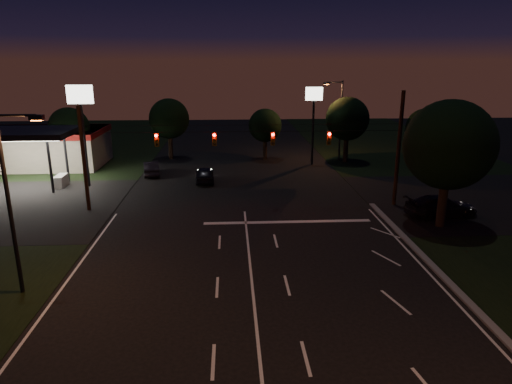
{
  "coord_description": "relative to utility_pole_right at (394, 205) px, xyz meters",
  "views": [
    {
      "loc": [
        -1.01,
        -19.12,
        11.19
      ],
      "look_at": [
        0.59,
        9.01,
        3.0
      ],
      "focal_mm": 32.0,
      "sensor_mm": 36.0,
      "label": 1
    }
  ],
  "objects": [
    {
      "name": "pole_sign_left_near",
      "position": [
        -26.0,
        7.0,
        6.98
      ],
      "size": [
        2.2,
        0.3,
        9.1
      ],
      "color": "black",
      "rests_on": "ground"
    },
    {
      "name": "tree_far_d",
      "position": [
        0.02,
        16.13,
        4.83
      ],
      "size": [
        4.8,
        4.8,
        7.3
      ],
      "color": "black",
      "rests_on": "ground"
    },
    {
      "name": "utility_pole_right",
      "position": [
        0.0,
        0.0,
        0.0
      ],
      "size": [
        0.3,
        0.3,
        9.0
      ],
      "primitive_type": "cylinder",
      "color": "black",
      "rests_on": "ground"
    },
    {
      "name": "car_oncoming_a",
      "position": [
        -15.49,
        8.08,
        0.74
      ],
      "size": [
        1.97,
        4.41,
        1.47
      ],
      "primitive_type": "imported",
      "rotation": [
        0.0,
        0.0,
        3.2
      ],
      "color": "black",
      "rests_on": "ground"
    },
    {
      "name": "ground",
      "position": [
        -12.0,
        -15.0,
        0.0
      ],
      "size": [
        140.0,
        140.0,
        0.0
      ],
      "primitive_type": "plane",
      "color": "black",
      "rests_on": "ground"
    },
    {
      "name": "street_light_left",
      "position": [
        -23.24,
        -13.0,
        5.24
      ],
      "size": [
        2.2,
        0.35,
        9.0
      ],
      "color": "black",
      "rests_on": "ground"
    },
    {
      "name": "street_light_right_far",
      "position": [
        -0.76,
        17.0,
        5.24
      ],
      "size": [
        2.2,
        0.35,
        9.0
      ],
      "color": "black",
      "rests_on": "ground"
    },
    {
      "name": "cross_street_right",
      "position": [
        8.0,
        1.0,
        0.0
      ],
      "size": [
        20.0,
        16.0,
        0.02
      ],
      "primitive_type": "cube",
      "color": "black",
      "rests_on": "ground"
    },
    {
      "name": "pole_sign_right",
      "position": [
        -4.0,
        15.0,
        6.24
      ],
      "size": [
        1.8,
        0.3,
        8.4
      ],
      "color": "black",
      "rests_on": "ground"
    },
    {
      "name": "car_cross",
      "position": [
        2.49,
        -2.88,
        0.77
      ],
      "size": [
        5.52,
        2.74,
        1.54
      ],
      "primitive_type": "imported",
      "rotation": [
        0.0,
        0.0,
        1.68
      ],
      "color": "black",
      "rests_on": "ground"
    },
    {
      "name": "tree_far_c",
      "position": [
        -8.98,
        18.1,
        3.9
      ],
      "size": [
        3.8,
        3.8,
        5.86
      ],
      "color": "black",
      "rests_on": "ground"
    },
    {
      "name": "gas_station",
      "position": [
        -33.86,
        15.39,
        2.38
      ],
      "size": [
        14.2,
        16.1,
        5.25
      ],
      "color": "gray",
      "rests_on": "ground"
    },
    {
      "name": "tree_far_e",
      "position": [
        8.02,
        14.11,
        4.11
      ],
      "size": [
        4.0,
        4.0,
        6.18
      ],
      "color": "black",
      "rests_on": "ground"
    },
    {
      "name": "tree_far_b",
      "position": [
        -19.98,
        19.13,
        4.61
      ],
      "size": [
        4.6,
        4.6,
        6.98
      ],
      "color": "black",
      "rests_on": "ground"
    },
    {
      "name": "signal_span",
      "position": [
        -12.0,
        -0.04,
        5.5
      ],
      "size": [
        24.0,
        0.4,
        1.56
      ],
      "color": "black",
      "rests_on": "ground"
    },
    {
      "name": "tree_far_a",
      "position": [
        -29.98,
        15.12,
        4.26
      ],
      "size": [
        4.2,
        4.2,
        6.42
      ],
      "color": "black",
      "rests_on": "ground"
    },
    {
      "name": "stop_bar",
      "position": [
        -9.0,
        -3.5,
        0.01
      ],
      "size": [
        12.0,
        0.5,
        0.01
      ],
      "primitive_type": "cube",
      "color": "silver",
      "rests_on": "ground"
    },
    {
      "name": "car_oncoming_b",
      "position": [
        -21.0,
        11.11,
        0.69
      ],
      "size": [
        2.2,
        4.38,
        1.38
      ],
      "primitive_type": "imported",
      "rotation": [
        0.0,
        0.0,
        3.32
      ],
      "color": "black",
      "rests_on": "ground"
    },
    {
      "name": "utility_pole_left",
      "position": [
        -24.0,
        0.0,
        0.0
      ],
      "size": [
        0.28,
        0.28,
        8.0
      ],
      "primitive_type": "cylinder",
      "color": "black",
      "rests_on": "ground"
    },
    {
      "name": "tree_right_near",
      "position": [
        1.53,
        -4.83,
        5.68
      ],
      "size": [
        6.0,
        6.0,
        8.76
      ],
      "color": "black",
      "rests_on": "ground"
    }
  ]
}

